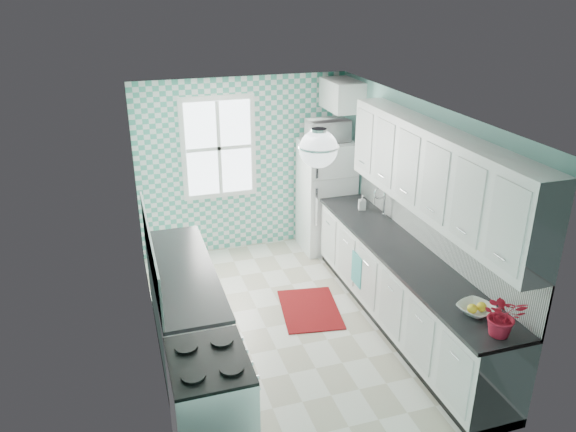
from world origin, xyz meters
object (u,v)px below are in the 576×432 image
object	(u,v)px
stove	(212,406)
microwave	(328,130)
sink	(369,220)
fruit_bowl	(476,309)
fridge	(326,196)
ceiling_light	(319,148)
potted_plant	(503,315)

from	to	relation	value
stove	microwave	distance (m)	4.33
sink	microwave	bearing A→B (deg)	95.16
fruit_bowl	microwave	bearing A→B (deg)	91.49
stove	fruit_bowl	bearing A→B (deg)	-3.31
fridge	stove	xyz separation A→B (m)	(-2.31, -3.43, -0.32)
fridge	fruit_bowl	bearing A→B (deg)	-87.60
fridge	microwave	distance (m)	0.96
ceiling_light	potted_plant	bearing A→B (deg)	-45.67
ceiling_light	stove	size ratio (longest dim) A/B	0.37
ceiling_light	stove	world-z (taller)	ceiling_light
ceiling_light	sink	distance (m)	2.29
fridge	microwave	bearing A→B (deg)	55.00
stove	fridge	bearing A→B (deg)	53.64
sink	potted_plant	world-z (taller)	sink
stove	microwave	size ratio (longest dim) A/B	1.71
sink	microwave	distance (m)	1.49
fruit_bowl	stove	bearing A→B (deg)	179.11
potted_plant	microwave	world-z (taller)	microwave
sink	stove	bearing A→B (deg)	-136.68
potted_plant	sink	bearing A→B (deg)	89.92
fruit_bowl	ceiling_light	bearing A→B (deg)	143.69
ceiling_light	fruit_bowl	bearing A→B (deg)	-36.31
fruit_bowl	potted_plant	xyz separation A→B (m)	(0.00, -0.35, 0.15)
fruit_bowl	microwave	size ratio (longest dim) A/B	0.56
fridge	fruit_bowl	distance (m)	3.47
ceiling_light	microwave	world-z (taller)	ceiling_light
microwave	ceiling_light	bearing A→B (deg)	62.96
ceiling_light	microwave	size ratio (longest dim) A/B	0.63
stove	sink	world-z (taller)	sink
stove	microwave	xyz separation A→B (m)	(2.31, 3.43, 1.28)
stove	sink	bearing A→B (deg)	40.09
sink	fruit_bowl	bearing A→B (deg)	-89.28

